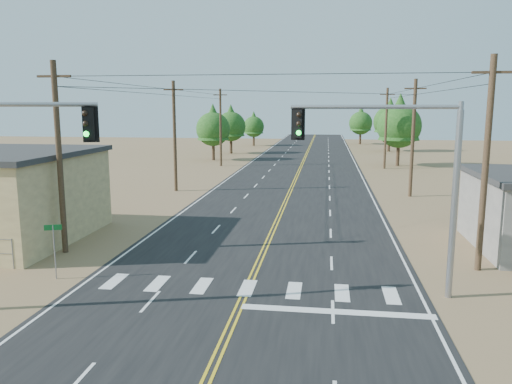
# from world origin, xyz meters

# --- Properties ---
(road) EXTENTS (15.00, 200.00, 0.02)m
(road) POSITION_xyz_m (0.00, 30.00, 0.01)
(road) COLOR black
(road) RESTS_ON ground
(utility_pole_left_near) EXTENTS (1.80, 0.30, 10.00)m
(utility_pole_left_near) POSITION_xyz_m (-10.50, 12.00, 5.12)
(utility_pole_left_near) COLOR #4C3826
(utility_pole_left_near) RESTS_ON ground
(utility_pole_left_mid) EXTENTS (1.80, 0.30, 10.00)m
(utility_pole_left_mid) POSITION_xyz_m (-10.50, 32.00, 5.12)
(utility_pole_left_mid) COLOR #4C3826
(utility_pole_left_mid) RESTS_ON ground
(utility_pole_left_far) EXTENTS (1.80, 0.30, 10.00)m
(utility_pole_left_far) POSITION_xyz_m (-10.50, 52.00, 5.12)
(utility_pole_left_far) COLOR #4C3826
(utility_pole_left_far) RESTS_ON ground
(utility_pole_right_near) EXTENTS (1.80, 0.30, 10.00)m
(utility_pole_right_near) POSITION_xyz_m (10.50, 12.00, 5.12)
(utility_pole_right_near) COLOR #4C3826
(utility_pole_right_near) RESTS_ON ground
(utility_pole_right_mid) EXTENTS (1.80, 0.30, 10.00)m
(utility_pole_right_mid) POSITION_xyz_m (10.50, 32.00, 5.12)
(utility_pole_right_mid) COLOR #4C3826
(utility_pole_right_mid) RESTS_ON ground
(utility_pole_right_far) EXTENTS (1.80, 0.30, 10.00)m
(utility_pole_right_far) POSITION_xyz_m (10.50, 52.00, 5.12)
(utility_pole_right_far) COLOR #4C3826
(utility_pole_right_far) RESTS_ON ground
(signal_mast_right) EXTENTS (6.75, 1.49, 7.89)m
(signal_mast_right) POSITION_xyz_m (6.34, 8.53, 5.36)
(signal_mast_right) COLOR gray
(signal_mast_right) RESTS_ON ground
(street_sign) EXTENTS (0.71, 0.29, 2.51)m
(street_sign) POSITION_xyz_m (-8.75, 8.00, 1.68)
(street_sign) COLOR gray
(street_sign) RESTS_ON ground
(tree_left_near) EXTENTS (4.91, 4.91, 8.18)m
(tree_left_near) POSITION_xyz_m (-13.11, 59.04, 5.00)
(tree_left_near) COLOR #3F2D1E
(tree_left_near) RESTS_ON ground
(tree_left_mid) EXTENTS (4.89, 4.89, 8.14)m
(tree_left_mid) POSITION_xyz_m (-12.54, 69.72, 4.98)
(tree_left_mid) COLOR #3F2D1E
(tree_left_mid) RESTS_ON ground
(tree_left_far) EXTENTS (4.13, 4.13, 6.88)m
(tree_left_far) POSITION_xyz_m (-11.21, 86.81, 4.20)
(tree_left_far) COLOR #3F2D1E
(tree_left_far) RESTS_ON ground
(tree_right_near) EXTENTS (5.68, 5.68, 9.46)m
(tree_right_near) POSITION_xyz_m (12.56, 55.28, 5.79)
(tree_right_near) COLOR #3F2D1E
(tree_right_near) RESTS_ON ground
(tree_right_mid) EXTENTS (5.58, 5.58, 9.29)m
(tree_right_mid) POSITION_xyz_m (14.00, 77.49, 5.68)
(tree_right_mid) COLOR #3F2D1E
(tree_right_mid) RESTS_ON ground
(tree_right_far) EXTENTS (4.76, 4.76, 7.93)m
(tree_right_far) POSITION_xyz_m (10.15, 94.20, 4.85)
(tree_right_far) COLOR #3F2D1E
(tree_right_far) RESTS_ON ground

